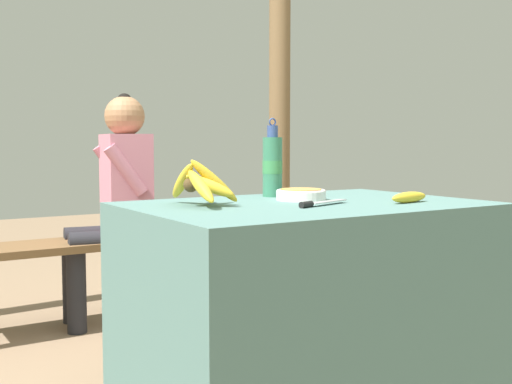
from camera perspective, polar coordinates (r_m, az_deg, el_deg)
The scene contains 10 objects.
market_counter at distance 2.19m, azimuth 4.52°, elevation -9.96°, with size 1.15×0.77×0.69m.
banana_bunch_ripe at distance 2.03m, azimuth -4.93°, elevation 0.72°, with size 0.20×0.32×0.16m.
serving_bowl at distance 2.23m, azimuth 4.03°, elevation -0.17°, with size 0.17×0.17×0.04m.
water_bottle at distance 2.36m, azimuth 1.47°, elevation 2.40°, with size 0.07×0.07×0.29m.
loose_banana_front at distance 2.19m, azimuth 13.46°, elevation -0.46°, with size 0.18×0.06×0.04m.
knife at distance 2.02m, azimuth 5.45°, elevation -0.99°, with size 0.24×0.10×0.02m.
wooden_bench at distance 3.26m, azimuth -11.56°, elevation -5.07°, with size 1.69×0.32×0.42m.
seated_vendor at distance 3.18m, azimuth -12.27°, elevation -0.01°, with size 0.44×0.42×1.12m.
banana_bunch_green at distance 3.44m, azimuth -3.83°, elevation -2.31°, with size 0.19×0.30×0.14m.
support_post_far at distance 4.18m, azimuth 2.11°, elevation 8.01°, with size 0.14×0.14×2.29m.
Camera 1 is at (-1.27, -1.70, 0.89)m, focal length 45.00 mm.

